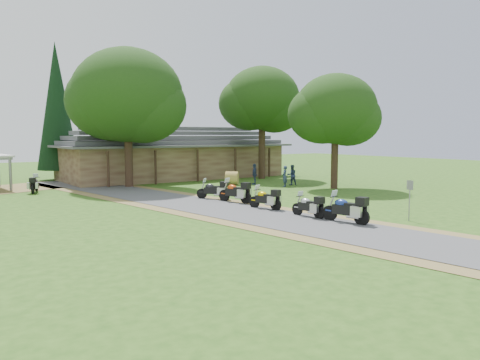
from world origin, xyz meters
TOP-DOWN VIEW (x-y plane):
  - ground at (0.00, 0.00)m, footprint 120.00×120.00m
  - driveway at (-0.50, 4.00)m, footprint 51.95×51.95m
  - lodge at (6.00, 24.00)m, footprint 21.40×9.40m
  - motorcycle_row_a at (1.75, -1.30)m, footprint 1.09×2.21m
  - motorcycle_row_b at (1.41, 0.81)m, footprint 0.75×1.85m
  - motorcycle_row_c at (1.23, 4.01)m, footprint 1.04×1.96m
  - motorcycle_row_d at (1.32, 7.03)m, footprint 1.26×2.20m
  - motorcycle_row_e at (1.00, 9.03)m, footprint 1.62×1.89m
  - motorcycle_carport_b at (-7.43, 19.20)m, footprint 1.24×1.96m
  - person_a at (9.44, 11.92)m, footprint 0.67×0.66m
  - person_b at (10.68, 12.47)m, footprint 0.65×0.56m
  - person_c at (8.52, 14.62)m, footprint 0.68×0.70m
  - hay_bale at (6.84, 15.44)m, footprint 1.48×1.49m
  - sign_post at (4.60, -2.68)m, footprint 0.35×0.06m
  - oak_lodge_left at (-0.58, 18.83)m, footprint 8.50×8.50m
  - oak_lodge_right at (12.23, 18.42)m, footprint 6.86×6.86m
  - oak_driveway at (11.71, 8.81)m, footprint 6.18×6.18m
  - cedar_near at (-3.56, 27.86)m, footprint 3.64×3.64m

SIDE VIEW (x-z plane):
  - ground at x=0.00m, z-range 0.00..0.00m
  - driveway at x=-0.50m, z-range 0.00..0.00m
  - hay_bale at x=6.84m, z-range 0.00..1.10m
  - motorcycle_row_b at x=1.41m, z-range 0.00..1.23m
  - motorcycle_carport_b at x=-7.43m, z-range 0.00..1.28m
  - motorcycle_row_c at x=1.23m, z-range 0.00..1.28m
  - motorcycle_row_e at x=1.00m, z-range 0.00..1.30m
  - motorcycle_row_d at x=1.32m, z-range 0.00..1.43m
  - motorcycle_row_a at x=1.75m, z-range 0.00..1.45m
  - person_a at x=9.44m, z-range 0.00..1.93m
  - person_b at x=10.68m, z-range 0.00..1.94m
  - sign_post at x=4.60m, z-range 0.00..1.95m
  - person_c at x=8.52m, z-range 0.00..2.00m
  - lodge at x=6.00m, z-range 0.00..4.90m
  - oak_driveway at x=11.71m, z-range 0.00..9.67m
  - oak_lodge_left at x=-0.58m, z-range 0.00..11.47m
  - oak_lodge_right at x=12.23m, z-range 0.00..11.96m
  - cedar_near at x=-3.56m, z-range 0.00..12.28m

